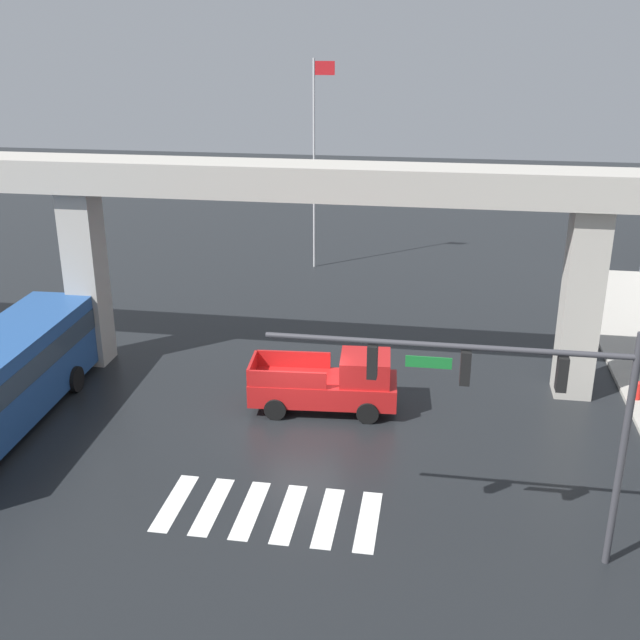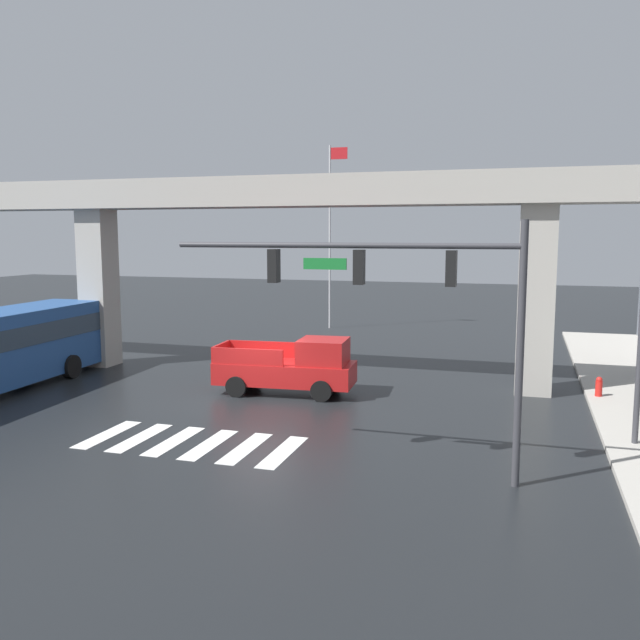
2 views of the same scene
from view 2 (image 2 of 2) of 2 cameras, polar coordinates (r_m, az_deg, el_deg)
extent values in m
plane|color=black|center=(24.00, -5.23, -6.87)|extent=(120.00, 120.00, 0.00)
cube|color=silver|center=(21.00, -17.60, -9.25)|extent=(0.55, 2.80, 0.01)
cube|color=silver|center=(20.41, -15.02, -9.64)|extent=(0.55, 2.80, 0.01)
cube|color=silver|center=(19.87, -12.29, -10.02)|extent=(0.55, 2.80, 0.01)
cube|color=silver|center=(19.38, -9.40, -10.41)|extent=(0.55, 2.80, 0.01)
cube|color=silver|center=(18.93, -6.36, -10.78)|extent=(0.55, 2.80, 0.01)
cube|color=silver|center=(18.54, -3.17, -11.14)|extent=(0.55, 2.80, 0.01)
cube|color=#ADA89E|center=(27.16, -2.11, 10.85)|extent=(52.38, 2.03, 1.20)
cube|color=#ADA89E|center=(31.48, -18.29, 2.59)|extent=(1.30, 1.30, 6.95)
cube|color=#ADA89E|center=(25.74, 17.89, 1.62)|extent=(1.30, 1.30, 6.95)
cube|color=red|center=(24.90, -2.99, -4.49)|extent=(5.23, 2.28, 0.80)
cube|color=red|center=(24.39, 0.28, -2.69)|extent=(1.83, 1.87, 0.90)
cube|color=#3F5160|center=(24.30, 1.36, -2.73)|extent=(0.22, 1.67, 0.77)
cube|color=red|center=(25.91, -4.93, -2.46)|extent=(2.65, 0.30, 0.60)
cube|color=red|center=(24.28, -6.17, -3.14)|extent=(2.65, 0.30, 0.60)
cube|color=red|center=(25.55, -8.42, -2.66)|extent=(0.23, 1.75, 0.60)
cylinder|color=black|center=(25.48, 1.00, -5.13)|extent=(0.78, 0.34, 0.76)
cylinder|color=black|center=(23.76, 0.12, -6.04)|extent=(0.78, 0.34, 0.76)
cylinder|color=black|center=(26.28, -5.79, -4.77)|extent=(0.78, 0.34, 0.76)
cylinder|color=black|center=(24.62, -7.12, -5.62)|extent=(0.78, 0.34, 0.76)
cylinder|color=black|center=(29.34, -20.41, -3.73)|extent=(0.39, 0.97, 0.96)
cylinder|color=black|center=(30.81, -24.15, -3.40)|extent=(0.39, 0.97, 0.96)
cylinder|color=#38383D|center=(16.02, 16.64, -2.96)|extent=(0.18, 0.18, 6.20)
cylinder|color=#38383D|center=(16.36, 1.65, 6.36)|extent=(8.60, 0.14, 0.14)
cube|color=black|center=(15.88, 11.11, 4.32)|extent=(0.24, 0.32, 0.84)
sphere|color=orange|center=(15.88, 11.11, 4.32)|extent=(0.17, 0.17, 0.17)
cube|color=black|center=(16.25, 3.35, 4.51)|extent=(0.24, 0.32, 0.84)
sphere|color=orange|center=(16.25, 3.35, 4.51)|extent=(0.17, 0.17, 0.17)
cube|color=black|center=(16.91, -3.94, 4.61)|extent=(0.24, 0.32, 0.84)
sphere|color=orange|center=(16.91, -3.94, 4.61)|extent=(0.17, 0.17, 0.17)
cube|color=#19722D|center=(16.48, 0.42, 4.80)|extent=(1.10, 0.04, 0.28)
cylinder|color=red|center=(25.89, 22.61, -5.56)|extent=(0.24, 0.24, 0.70)
sphere|color=red|center=(25.81, 22.65, -4.72)|extent=(0.22, 0.22, 0.22)
cylinder|color=silver|center=(41.75, 0.84, 6.98)|extent=(0.12, 0.12, 11.23)
cube|color=red|center=(41.88, 1.60, 13.99)|extent=(1.10, 0.04, 0.70)
camera|label=1|loc=(8.08, -96.11, 54.65)|focal=42.99mm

